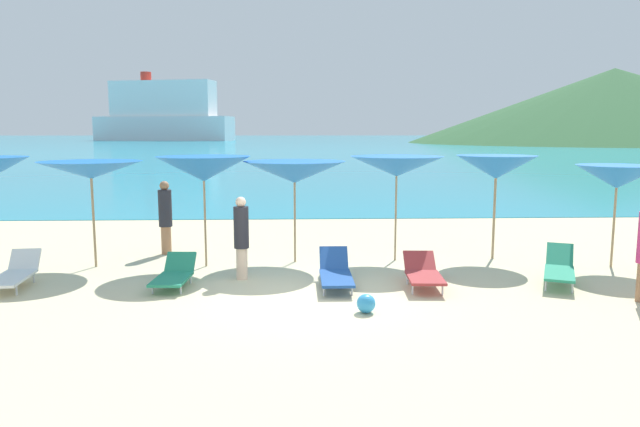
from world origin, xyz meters
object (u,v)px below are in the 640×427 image
at_px(lounge_chair_4, 423,272).
at_px(cruise_ship, 163,114).
at_px(beachgoer_2, 241,236).
at_px(umbrella_1, 91,170).
at_px(umbrella_5, 496,167).
at_px(umbrella_6, 617,177).
at_px(umbrella_3, 295,172).
at_px(umbrella_4, 397,166).
at_px(umbrella_2, 204,169).
at_px(beachgoer_1, 165,215).
at_px(lounge_chair_1, 174,274).
at_px(beach_ball, 366,303).
at_px(lounge_chair_0, 559,268).
at_px(lounge_chair_3, 14,274).
at_px(lounge_chair_5, 336,272).

relative_size(lounge_chair_4, cruise_ship, 0.03).
bearing_deg(beachgoer_2, umbrella_1, -69.34).
bearing_deg(cruise_ship, umbrella_5, -61.89).
relative_size(umbrella_6, cruise_ship, 0.05).
xyz_separation_m(umbrella_3, umbrella_4, (2.31, 0.07, 0.12)).
distance_m(umbrella_2, beachgoer_1, 2.14).
bearing_deg(umbrella_1, umbrella_4, 3.38).
height_order(umbrella_6, lounge_chair_1, umbrella_6).
relative_size(umbrella_1, umbrella_5, 0.96).
height_order(umbrella_4, lounge_chair_1, umbrella_4).
distance_m(umbrella_3, beach_ball, 4.43).
relative_size(umbrella_3, beach_ball, 7.91).
relative_size(lounge_chair_0, lounge_chair_3, 1.10).
relative_size(lounge_chair_3, beachgoer_1, 0.93).
xyz_separation_m(umbrella_5, umbrella_6, (2.31, -0.96, -0.15)).
xyz_separation_m(umbrella_1, lounge_chair_3, (-0.98, -1.64, -1.87)).
bearing_deg(lounge_chair_3, umbrella_6, -0.17).
bearing_deg(umbrella_1, beachgoer_1, 45.90).
distance_m(umbrella_3, umbrella_6, 6.98).
xyz_separation_m(umbrella_3, umbrella_5, (4.62, 0.16, 0.09)).
relative_size(umbrella_4, cruise_ship, 0.05).
bearing_deg(lounge_chair_5, lounge_chair_4, -4.12).
xyz_separation_m(lounge_chair_5, beachgoer_2, (-1.85, 0.63, 0.62)).
bearing_deg(umbrella_5, beach_ball, -130.82).
relative_size(umbrella_2, lounge_chair_4, 1.62).
height_order(lounge_chair_3, beachgoer_2, beachgoer_2).
height_order(umbrella_5, umbrella_6, umbrella_5).
bearing_deg(lounge_chair_3, lounge_chair_4, -7.83).
bearing_deg(lounge_chair_0, umbrella_5, 127.84).
height_order(lounge_chair_3, lounge_chair_4, lounge_chair_3).
height_order(lounge_chair_0, beachgoer_2, beachgoer_2).
height_order(umbrella_1, umbrella_2, umbrella_2).
bearing_deg(lounge_chair_4, cruise_ship, 107.33).
distance_m(umbrella_5, beachgoer_1, 7.88).
relative_size(umbrella_2, umbrella_5, 1.01).
distance_m(umbrella_3, lounge_chair_4, 3.78).
bearing_deg(umbrella_5, beachgoer_2, -163.48).
height_order(umbrella_2, umbrella_3, umbrella_2).
relative_size(umbrella_2, beachgoer_1, 1.36).
bearing_deg(umbrella_2, lounge_chair_5, -33.09).
bearing_deg(beach_ball, umbrella_5, 49.18).
relative_size(umbrella_3, umbrella_4, 1.03).
xyz_separation_m(umbrella_2, lounge_chair_5, (2.75, -1.79, -1.88)).
bearing_deg(lounge_chair_5, umbrella_4, 55.61).
xyz_separation_m(umbrella_1, umbrella_3, (4.38, 0.33, -0.08)).
height_order(umbrella_3, beach_ball, umbrella_3).
relative_size(umbrella_1, umbrella_3, 0.94).
xyz_separation_m(umbrella_2, lounge_chair_0, (7.13, -1.75, -1.84)).
bearing_deg(umbrella_3, lounge_chair_3, -159.85).
bearing_deg(umbrella_3, lounge_chair_5, -69.94).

